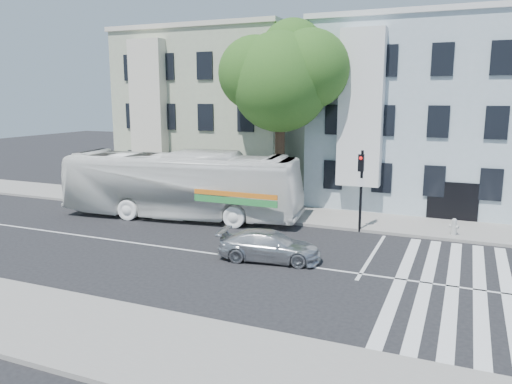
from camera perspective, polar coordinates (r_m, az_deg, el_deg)
The scene contains 11 objects.
ground at distance 21.92m, azimuth -5.15°, elevation -7.01°, with size 120.00×120.00×0.00m, color black.
sidewalk_far at distance 28.93m, azimuth 2.33°, elevation -2.40°, with size 80.00×4.00×0.15m, color gray.
sidewalk_near at distance 15.80m, azimuth -19.41°, elevation -14.63°, with size 80.00×4.00×0.15m, color gray.
building_left at distance 37.42m, azimuth -3.92°, elevation 8.99°, with size 12.00×10.00×11.00m, color #A0A68B.
building_right at distance 33.50m, azimuth 18.20°, elevation 8.26°, with size 12.00×10.00×11.00m, color #A3B8C2.
street_tree at distance 28.85m, azimuth 3.10°, elevation 13.08°, with size 7.30×5.90×11.10m.
bus at distance 28.10m, azimuth -8.54°, elevation 0.83°, with size 13.45×3.15×3.75m, color white.
sedan at distance 20.82m, azimuth 1.56°, elevation -6.16°, with size 4.26×1.73×1.24m, color silver.
hedge at distance 29.16m, azimuth -5.11°, elevation -1.47°, with size 8.50×0.84×0.70m, color #20541B, non-canonical shape.
traffic_signal at distance 25.08m, azimuth 11.91°, elevation 1.34°, with size 0.43×0.53×4.12m.
fire_hydrant at distance 25.82m, azimuth 21.68°, elevation -3.68°, with size 0.47×0.29×0.82m.
Camera 1 is at (9.92, -18.35, 6.72)m, focal length 35.00 mm.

